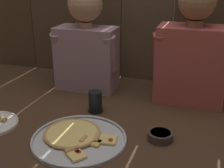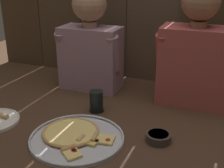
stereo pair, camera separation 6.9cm
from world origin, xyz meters
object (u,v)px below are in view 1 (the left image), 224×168
at_px(diner_left, 86,40).
at_px(drinking_glass, 95,102).
at_px(pizza_tray, 77,137).
at_px(dipping_bowl, 160,135).
at_px(diner_right, 193,48).

bearing_deg(diner_left, drinking_glass, -60.88).
xyz_separation_m(drinking_glass, diner_left, (-0.16, 0.28, 0.24)).
bearing_deg(pizza_tray, diner_left, 107.71).
bearing_deg(pizza_tray, dipping_bowl, 17.30).
bearing_deg(drinking_glass, dipping_bowl, -24.83).
height_order(drinking_glass, diner_right, diner_right).
bearing_deg(pizza_tray, diner_right, 53.08).
distance_m(drinking_glass, diner_right, 0.56).
distance_m(pizza_tray, dipping_bowl, 0.35).
height_order(drinking_glass, dipping_bowl, drinking_glass).
distance_m(dipping_bowl, diner_right, 0.52).
xyz_separation_m(drinking_glass, diner_right, (0.43, 0.28, 0.24)).
xyz_separation_m(diner_left, diner_right, (0.58, -0.00, 0.00)).
bearing_deg(dipping_bowl, drinking_glass, 155.17).
height_order(drinking_glass, diner_left, diner_left).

